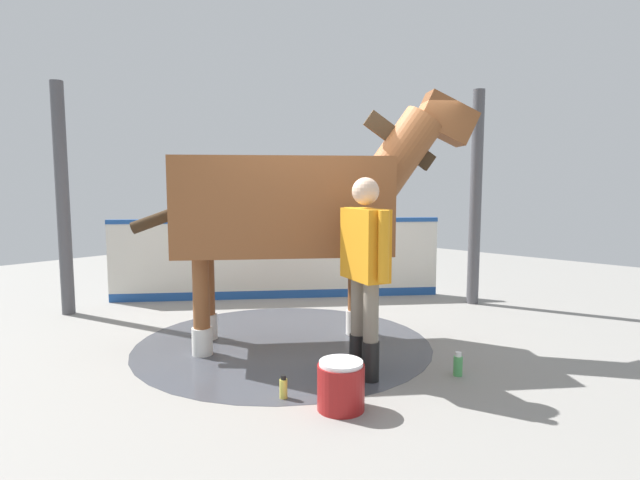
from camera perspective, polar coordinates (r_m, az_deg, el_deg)
name	(u,v)px	position (r m, az deg, el deg)	size (l,w,h in m)	color
ground_plane	(299,342)	(5.58, -2.31, -11.23)	(16.00, 16.00, 0.02)	gray
wet_patch	(284,343)	(5.49, -4.06, -11.38)	(3.07, 3.07, 0.00)	#42444C
barrier_wall	(278,261)	(7.47, -4.74, -2.40)	(3.66, 3.16, 1.17)	silver
roof_post_near	(476,199)	(7.37, 16.90, 4.43)	(0.16, 0.16, 2.92)	#4C4C51
roof_post_far	(63,200)	(7.23, -26.68, 4.00)	(0.16, 0.16, 2.92)	#4C4C51
horse	(295,206)	(5.24, -2.79, 3.81)	(2.80, 2.47, 2.61)	brown
handler	(365,263)	(4.38, 5.01, -2.53)	(0.39, 0.64, 1.72)	black
wash_bucket	(341,385)	(3.95, 2.34, -15.85)	(0.35, 0.35, 0.37)	maroon
bottle_shampoo	(283,388)	(4.17, -4.09, -16.06)	(0.06, 0.06, 0.19)	#D8CC4C
bottle_spray	(458,365)	(4.75, 15.08, -13.25)	(0.08, 0.08, 0.21)	#4CA559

